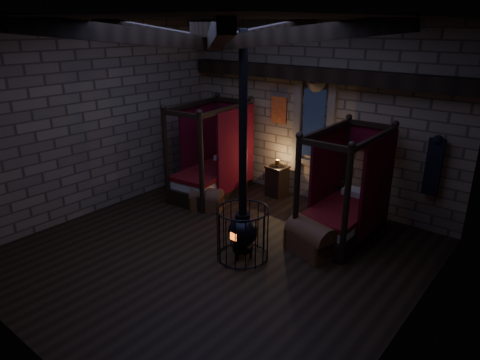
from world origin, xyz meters
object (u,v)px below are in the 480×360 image
Objects in this scene: bed_left at (213,172)px; bed_right at (345,210)px; trunk_right at (311,239)px; stove at (243,228)px; trunk_left at (207,200)px.

bed_right is (3.64, -0.01, -0.02)m from bed_left.
stove is (-0.91, -0.93, 0.30)m from trunk_right.
trunk_right reaches higher than trunk_left.
bed_right is 2.28m from stove.
bed_right is 2.61× the size of trunk_left.
trunk_right is (-0.12, -1.09, -0.24)m from bed_right.
stove is at bearing -117.26° from bed_right.
trunk_right is at bearing -28.94° from trunk_left.
trunk_left is 2.95m from trunk_right.
trunk_left is 0.21× the size of stove.
bed_right is 0.54× the size of stove.
bed_left is 2.20× the size of trunk_right.
trunk_left is at bearing 150.99° from stove.
bed_left is 1.08m from trunk_left.
trunk_left is 2.38m from stove.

